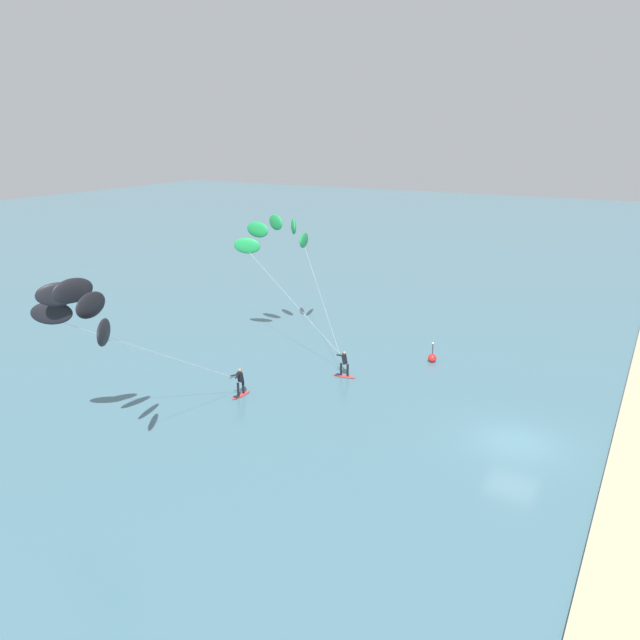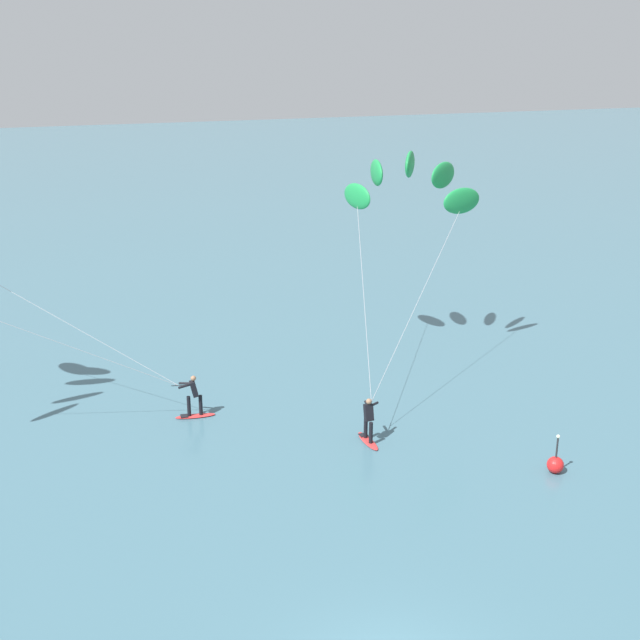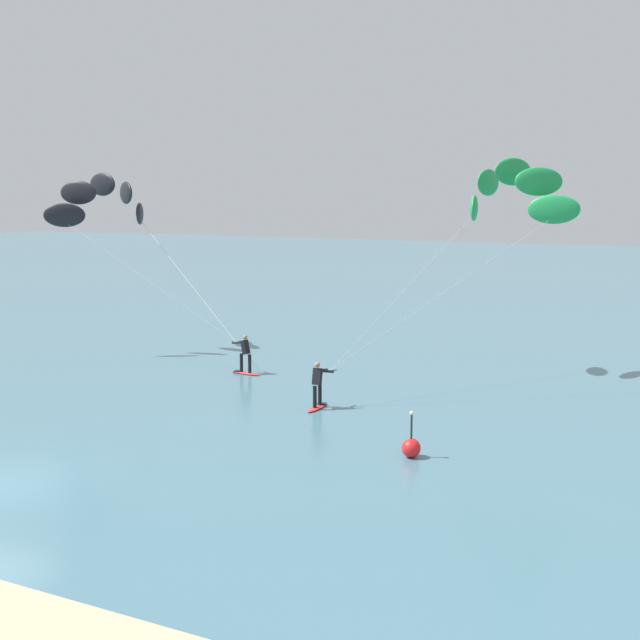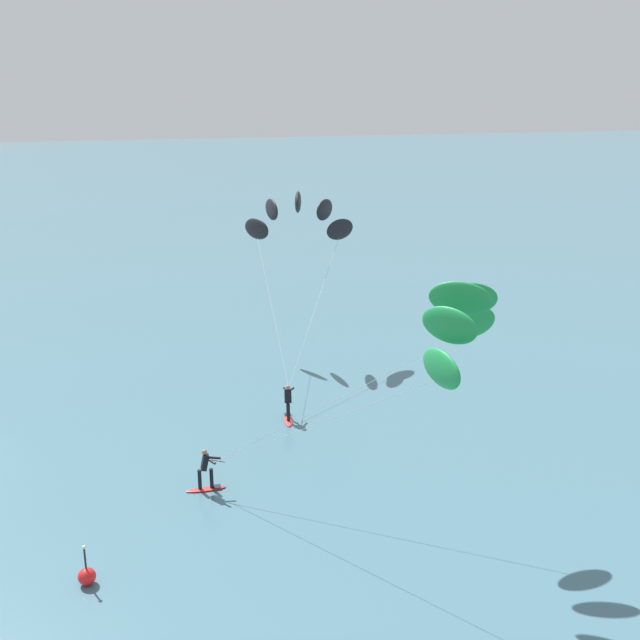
# 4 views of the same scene
# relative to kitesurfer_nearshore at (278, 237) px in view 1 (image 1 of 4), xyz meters

# --- Properties ---
(ground_plane) EXTENTS (240.00, 240.00, 0.00)m
(ground_plane) POSITION_rel_kitesurfer_nearshore_xyz_m (-8.10, -18.81, -7.45)
(ground_plane) COLOR #426B7A
(kitesurfer_nearshore) EXTENTS (7.80, 10.73, 9.01)m
(kitesurfer_nearshore) POSITION_rel_kitesurfer_nearshore_xyz_m (0.00, 0.00, 0.00)
(kitesurfer_nearshore) COLOR red
(kitesurfer_nearshore) RESTS_ON ground
(kitesurfer_mid_water) EXTENTS (11.34, 5.85, 8.59)m
(kitesurfer_mid_water) POSITION_rel_kitesurfer_nearshore_xyz_m (-18.88, -1.81, -0.39)
(kitesurfer_mid_water) COLOR red
(kitesurfer_mid_water) RESTS_ON ground
(marker_buoy) EXTENTS (0.56, 0.56, 1.38)m
(marker_buoy) POSITION_rel_kitesurfer_nearshore_xyz_m (0.62, -11.44, -7.15)
(marker_buoy) COLOR red
(marker_buoy) RESTS_ON ground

